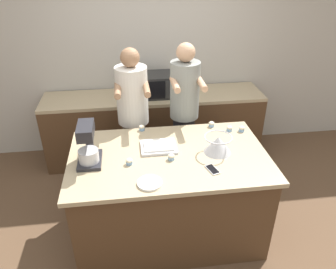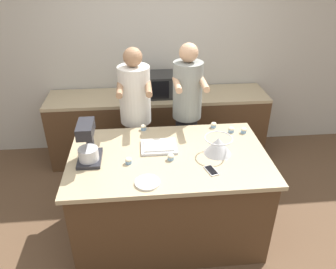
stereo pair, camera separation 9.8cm
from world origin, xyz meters
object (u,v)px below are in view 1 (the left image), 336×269
Objects in this scene: cupcake_1 at (129,161)px; cupcake_5 at (242,129)px; person_left at (134,121)px; cupcake_3 at (212,124)px; baking_tray at (159,146)px; cupcake_0 at (142,128)px; small_plate at (150,183)px; person_right at (184,116)px; cupcake_4 at (171,157)px; microwave_oven at (153,85)px; cupcake_2 at (229,128)px; mixing_bowl at (218,144)px; stand_mixer at (88,146)px; cell_phone at (212,170)px.

cupcake_5 is at bearing 20.79° from cupcake_1.
person_left is 0.85m from cupcake_3.
cupcake_0 is (-0.13, 0.36, 0.01)m from baking_tray.
cupcake_0 is (-0.00, 0.88, 0.02)m from small_plate.
person_right is 0.88m from cupcake_4.
cupcake_2 is at bearing -57.42° from microwave_oven.
person_right is 0.56m from cupcake_2.
person_right is 0.80m from mixing_bowl.
cupcake_2 is 1.00× the size of cupcake_3.
stand_mixer is 6.27× the size of cupcake_3.
microwave_oven is at bearing 122.58° from cupcake_2.
microwave_oven reaches higher than cupcake_4.
baking_tray is at bearing -70.01° from cupcake_0.
mixing_bowl is 1.50m from microwave_oven.
cupcake_3 is (0.18, 0.75, 0.02)m from cell_phone.
baking_tray is 0.78m from cupcake_2.
person_left is at bearing 156.88° from cupcake_2.
cupcake_0 is (0.48, 0.51, -0.13)m from stand_mixer.
cupcake_0 is at bearing -102.05° from microwave_oven.
small_plate is 1.15m from cupcake_2.
cell_phone is 2.70× the size of cupcake_5.
stand_mixer reaches higher than cupcake_2.
mixing_bowl reaches higher than cupcake_5.
microwave_oven is 1.56m from cupcake_1.
person_right reaches higher than cell_phone.
microwave_oven is 9.16× the size of cupcake_3.
cupcake_1 is (-0.15, -0.59, 0.00)m from cupcake_0.
mixing_bowl reaches higher than cell_phone.
baking_tray is at bearing 113.74° from cupcake_4.
stand_mixer is 0.69× the size of microwave_oven.
baking_tray is 0.57m from cell_phone.
cupcake_5 is (1.48, 0.35, -0.13)m from stand_mixer.
cupcake_5 is at bearing 13.40° from stand_mixer.
cell_phone is 0.71m from cupcake_1.
cupcake_4 is (-0.66, -0.43, 0.00)m from cupcake_2.
small_plate is 3.39× the size of cupcake_3.
cupcake_5 is (0.46, 0.61, 0.02)m from cell_phone.
person_right is at bearing 67.39° from small_plate.
mixing_bowl reaches higher than cupcake_0.
microwave_oven is at bearing 90.88° from cupcake_4.
mixing_bowl is (0.17, -0.77, 0.09)m from person_right.
small_plate is at bearing -143.86° from cupcake_5.
person_left is 5.14× the size of baking_tray.
stand_mixer is (-0.41, -0.78, 0.19)m from person_left.
cupcake_5 is (1.14, 0.43, 0.00)m from cupcake_1.
small_plate is 0.33m from cupcake_1.
cupcake_2 is at bearing 17.22° from baking_tray.
stand_mixer is at bearing 142.52° from small_plate.
mixing_bowl is at bearing 0.40° from stand_mixer.
stand_mixer reaches higher than small_plate.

